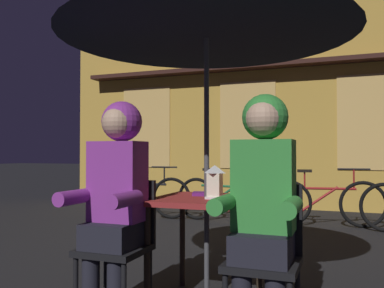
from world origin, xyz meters
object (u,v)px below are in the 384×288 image
Objects in this scene: cafe_table at (207,212)px; bicycle_third at (325,202)px; bicycle_nearest at (142,196)px; chair_left at (120,238)px; bicycle_second at (226,199)px; patio_umbrella at (207,12)px; chair_right at (265,251)px; person_right_hooded at (263,190)px; book at (206,194)px; lantern at (215,181)px; person_left_hooded at (116,185)px.

bicycle_third is at bearing 79.37° from cafe_table.
cafe_table is 3.96m from bicycle_nearest.
chair_left is 3.67m from bicycle_second.
patio_umbrella is 2.66× the size of chair_right.
chair_left is 0.52× the size of bicycle_second.
chair_right is at bearing -53.41° from bicycle_nearest.
person_right_hooded is (0.48, -0.43, -1.21)m from patio_umbrella.
cafe_table is at bearing -85.49° from book.
chair_left is 1.03m from person_right_hooded.
lantern is at bearing -71.64° from book.
chair_right is 3.78m from bicycle_third.
chair_left reaches higher than cafe_table.
patio_umbrella is 11.55× the size of book.
person_left_hooded is at bearing -138.43° from patio_umbrella.
book is (-0.69, -3.26, 0.41)m from bicycle_third.
patio_umbrella is at bearing -85.49° from book.
lantern is 0.14× the size of bicycle_second.
chair_left is at bearing -85.07° from bicycle_second.
person_right_hooded reaches higher than chair_left.
chair_left reaches higher than bicycle_nearest.
cafe_table is at bearing 37.55° from chair_left.
lantern is at bearing -35.31° from cafe_table.
chair_right is at bearing 3.39° from person_left_hooded.
person_left_hooded is (-0.56, -0.37, -0.01)m from lantern.
bicycle_nearest is at bearing 115.21° from person_left_hooded.
chair_left is at bearing -142.45° from cafe_table.
bicycle_nearest reaches higher than cafe_table.
chair_right is 0.52× the size of bicycle_second.
chair_left is at bearing -106.52° from bicycle_third.
bicycle_nearest reaches higher than book.
bicycle_second is (-1.28, 3.66, -0.14)m from chair_right.
chair_right is 0.52× the size of bicycle_nearest.
bicycle_nearest is at bearing 124.66° from lantern.
chair_right is 4.35× the size of book.
bicycle_third reaches higher than cafe_table.
person_left_hooded is at bearing -142.51° from book.
patio_umbrella is at bearing 0.00° from cafe_table.
person_left_hooded is 0.84× the size of bicycle_third.
chair_right is at bearing -37.55° from cafe_table.
book is (-0.05, 0.14, 0.11)m from cafe_table.
lantern is at bearing 29.39° from chair_left.
patio_umbrella is 1.37m from person_right_hooded.
patio_umbrella is 2.66× the size of chair_left.
chair_right is at bearing -58.69° from book.
chair_left reaches higher than book.
bicycle_third is (2.86, 0.14, 0.00)m from bicycle_nearest.
lantern is 0.17× the size of person_left_hooded.
cafe_table is 0.44× the size of bicycle_second.
lantern is at bearing -75.36° from bicycle_second.
person_left_hooded is 3.76m from bicycle_second.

